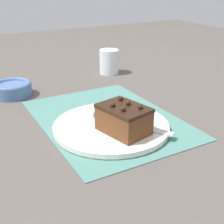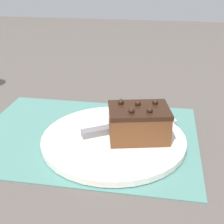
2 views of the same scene
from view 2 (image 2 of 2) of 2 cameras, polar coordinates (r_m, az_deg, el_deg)
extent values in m
plane|color=#544C47|center=(0.66, -4.63, -4.39)|extent=(3.00, 3.00, 0.00)
cube|color=slate|center=(0.66, -4.63, -4.24)|extent=(0.46, 0.34, 0.00)
cylinder|color=white|center=(0.63, 0.30, -5.00)|extent=(0.29, 0.29, 0.01)
cube|color=brown|center=(0.61, 4.87, -2.33)|extent=(0.13, 0.11, 0.06)
cube|color=black|center=(0.60, 4.98, 0.39)|extent=(0.13, 0.11, 0.01)
sphere|color=black|center=(0.61, 1.59, 1.70)|extent=(0.01, 0.01, 0.01)
sphere|color=black|center=(0.58, 3.57, 0.25)|extent=(0.01, 0.01, 0.01)
sphere|color=black|center=(0.61, 4.77, 1.76)|extent=(0.01, 0.01, 0.01)
sphere|color=black|center=(0.58, 6.91, 0.33)|extent=(0.01, 0.01, 0.01)
sphere|color=black|center=(0.62, 7.91, 1.82)|extent=(0.01, 0.01, 0.01)
cube|color=slate|center=(0.63, -2.53, -3.57)|extent=(0.07, 0.05, 0.01)
cube|color=#B7BABF|center=(0.67, 6.13, -2.32)|extent=(0.14, 0.09, 0.00)
camera|label=1|loc=(0.56, 81.10, 7.04)|focal=50.00mm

